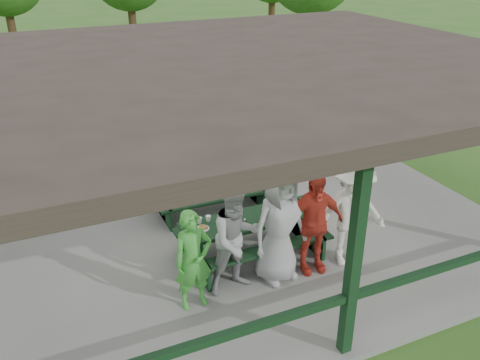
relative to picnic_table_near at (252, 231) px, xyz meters
name	(u,v)px	position (x,y,z in m)	size (l,w,h in m)	color
ground	(234,225)	(0.17, 1.20, -0.57)	(90.00, 90.00, 0.00)	#2D591B
concrete_slab	(234,223)	(0.17, 1.20, -0.52)	(10.00, 8.00, 0.10)	slate
pavilion_structure	(233,67)	(0.17, 1.20, 2.60)	(10.60, 8.60, 3.24)	black
picnic_table_near	(252,231)	(0.00, 0.00, 0.00)	(2.48, 1.39, 0.75)	black
picnic_table_far	(207,186)	(-0.07, 2.00, 0.00)	(2.35, 1.39, 0.75)	black
table_setting	(250,215)	(-0.03, 0.03, 0.31)	(2.33, 0.45, 0.10)	white
contestant_green	(193,260)	(-1.37, -0.87, 0.34)	(0.59, 0.39, 1.62)	green
contestant_grey_left	(236,239)	(-0.62, -0.75, 0.44)	(0.89, 0.69, 1.83)	#99999B
contestant_grey_mid	(279,225)	(0.11, -0.76, 0.52)	(0.97, 0.63, 1.98)	#9A9A9D
contestant_red	(313,223)	(0.72, -0.80, 0.43)	(1.05, 0.44, 1.79)	red
contestant_white_fedora	(351,214)	(1.41, -0.88, 0.49)	(1.34, 0.91, 1.96)	silver
spectator_lblue	(175,163)	(-0.48, 2.83, 0.26)	(1.35, 0.43, 1.46)	#9BC6F0
spectator_blue	(118,153)	(-1.59, 3.30, 0.49)	(0.70, 0.46, 1.91)	teal
spectator_grey	(272,142)	(1.84, 2.80, 0.37)	(0.82, 0.64, 1.68)	#99999C
pickup_truck	(213,66)	(3.55, 10.88, 0.25)	(2.73, 5.93, 1.65)	silver
farm_trailer	(75,90)	(-1.62, 9.95, 0.16)	(4.25, 2.57, 1.48)	#1B3197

